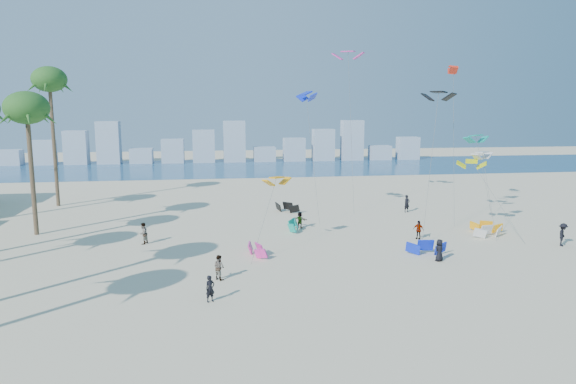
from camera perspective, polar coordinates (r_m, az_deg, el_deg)
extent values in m
plane|color=beige|center=(27.68, -1.47, -14.87)|extent=(220.00, 220.00, 0.00)
plane|color=navy|center=(97.77, -6.44, 2.68)|extent=(220.00, 220.00, 0.00)
imported|color=black|center=(31.32, -8.54, -10.45)|extent=(0.69, 0.62, 1.59)
imported|color=gray|center=(35.06, -7.59, -8.18)|extent=(1.02, 1.03, 1.67)
imported|color=black|center=(40.30, 16.27, -6.15)|extent=(0.96, 0.85, 1.66)
imported|color=gray|center=(46.39, 14.11, -4.04)|extent=(0.96, 0.95, 1.63)
imported|color=black|center=(48.32, 27.92, -4.16)|extent=(1.34, 1.39, 1.90)
imported|color=gray|center=(49.02, 1.32, -3.08)|extent=(1.36, 1.31, 1.54)
imported|color=black|center=(57.68, 12.91, -1.25)|extent=(0.80, 0.66, 1.88)
imported|color=gray|center=(45.01, -15.60, -4.40)|extent=(1.01, 1.09, 1.80)
cylinder|color=#595959|center=(39.78, -2.60, -2.95)|extent=(2.48, 4.42, 5.76)
cylinder|color=#595959|center=(46.26, 15.37, 2.78)|extent=(3.02, 4.83, 12.61)
cylinder|color=#595959|center=(48.88, 21.20, -0.34)|extent=(0.28, 3.80, 7.28)
cylinder|color=#595959|center=(50.98, 2.73, 3.69)|extent=(1.05, 2.44, 12.61)
cylinder|color=#595959|center=(53.11, 17.72, 4.89)|extent=(0.70, 3.40, 15.19)
cylinder|color=#595959|center=(48.55, 21.99, -0.94)|extent=(2.65, 4.96, 6.48)
cylinder|color=#595959|center=(56.64, 6.93, 6.56)|extent=(0.16, 4.27, 17.25)
cylinder|color=#595959|center=(58.01, 20.69, 1.65)|extent=(0.99, 2.57, 8.31)
cylinder|color=brown|center=(50.94, -26.29, 1.95)|extent=(0.40, 0.40, 11.24)
ellipsoid|color=#255E21|center=(50.61, -26.76, 8.26)|extent=(3.80, 3.80, 2.85)
cylinder|color=brown|center=(64.72, -24.29, 4.85)|extent=(0.40, 0.40, 14.32)
ellipsoid|color=#255E21|center=(64.65, -24.73, 11.18)|extent=(3.80, 3.80, 2.85)
cube|color=#9EADBF|center=(114.40, -28.19, 3.35)|extent=(4.40, 3.00, 3.00)
cube|color=#9EADBF|center=(112.36, -25.25, 3.94)|extent=(4.40, 3.00, 4.80)
cube|color=#9EADBF|center=(110.63, -22.21, 4.54)|extent=(4.40, 3.00, 6.60)
cube|color=#9EADBF|center=(109.24, -19.07, 5.14)|extent=(4.40, 3.00, 8.40)
cube|color=#9EADBF|center=(108.46, -15.77, 3.84)|extent=(4.40, 3.00, 3.00)
cube|color=#9EADBF|center=(107.74, -12.51, 4.42)|extent=(4.40, 3.00, 4.80)
cube|color=#9EADBF|center=(107.39, -9.22, 4.99)|extent=(4.40, 3.00, 6.60)
cube|color=#9EADBF|center=(107.39, -5.91, 5.54)|extent=(4.40, 3.00, 8.40)
cube|color=#9EADBF|center=(108.03, -2.59, 4.17)|extent=(4.40, 3.00, 3.00)
cube|color=#9EADBF|center=(108.73, 0.67, 4.68)|extent=(4.40, 3.00, 4.80)
cube|color=#9EADBF|center=(109.79, 3.89, 5.18)|extent=(4.40, 3.00, 6.60)
cube|color=#9EADBF|center=(111.19, 7.03, 5.65)|extent=(4.40, 3.00, 8.40)
cube|color=#9EADBF|center=(113.17, 10.04, 4.27)|extent=(4.40, 3.00, 3.00)
cube|color=#9EADBF|center=(115.18, 13.00, 4.71)|extent=(4.40, 3.00, 4.80)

